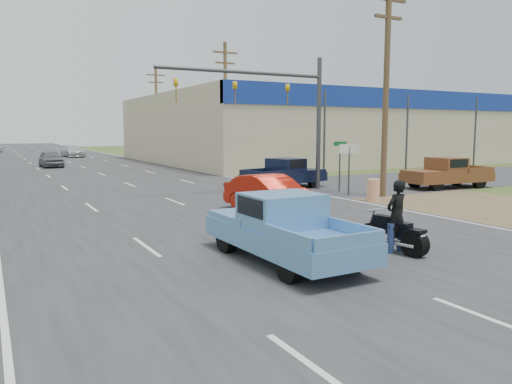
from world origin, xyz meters
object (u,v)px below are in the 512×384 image
blue_pickup (281,227)px  rider (396,218)px  distant_car_silver (73,151)px  brown_pickup (446,173)px  motorcycle (397,235)px  navy_pickup (286,173)px  distant_car_grey (51,159)px  red_convertible (270,195)px

blue_pickup → rider: bearing=-14.6°
rider → distant_car_silver: 53.72m
distant_car_silver → brown_pickup: bearing=-80.2°
rider → distant_car_silver: bearing=-98.2°
motorcycle → navy_pickup: (5.13, 13.77, 0.36)m
navy_pickup → blue_pickup: bearing=-46.2°
navy_pickup → distant_car_grey: size_ratio=1.24×
motorcycle → navy_pickup: 14.70m
brown_pickup → distant_car_silver: size_ratio=1.08×
rider → blue_pickup: 3.13m
motorcycle → rider: rider is taller
rider → navy_pickup: size_ratio=0.34×
rider → distant_car_grey: rider is taller
brown_pickup → rider: bearing=131.5°
blue_pickup → navy_pickup: 15.34m
blue_pickup → red_convertible: bearing=61.3°
blue_pickup → distant_car_grey: blue_pickup is taller
navy_pickup → rider: bearing=-34.6°
distant_car_silver → navy_pickup: bearing=-89.3°
red_convertible → blue_pickup: bearing=-125.1°
motorcycle → brown_pickup: bearing=28.5°
rider → blue_pickup: rider is taller
distant_car_grey → distant_car_silver: distant_car_grey is taller
motorcycle → distant_car_grey: 37.40m
navy_pickup → brown_pickup: brown_pickup is taller
blue_pickup → distant_car_grey: (-1.33, 36.35, -0.11)m
rider → distant_car_grey: bearing=-91.6°
blue_pickup → brown_pickup: bearing=28.2°
navy_pickup → distant_car_grey: bearing=-171.9°
distant_car_grey → blue_pickup: bearing=-89.3°
rider → brown_pickup: size_ratio=0.34×
red_convertible → distant_car_silver: size_ratio=0.91×
distant_car_grey → distant_car_silver: size_ratio=0.88×
rider → red_convertible: bearing=-100.3°
motorcycle → navy_pickup: bearing=61.2°
motorcycle → blue_pickup: (-3.04, 0.79, 0.36)m
motorcycle → red_convertible: bearing=79.8°
motorcycle → blue_pickup: 3.17m
motorcycle → blue_pickup: bearing=157.1°
red_convertible → motorcycle: bearing=-99.2°
motorcycle → brown_pickup: 16.23m
red_convertible → motorcycle: red_convertible is taller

